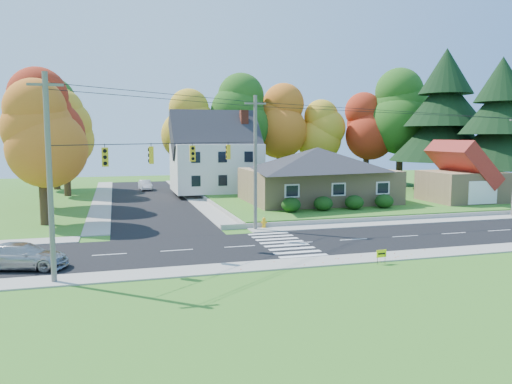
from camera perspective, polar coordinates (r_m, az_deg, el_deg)
ground at (r=33.21m, az=4.88°, el=-5.84°), size 120.00×120.00×0.00m
road_main at (r=33.21m, az=4.88°, el=-5.82°), size 90.00×8.00×0.02m
road_cross at (r=56.89m, az=-12.14°, el=-0.81°), size 8.00×44.00×0.02m
sidewalk_north at (r=37.83m, az=2.20°, el=-4.24°), size 90.00×2.00×0.08m
sidewalk_south at (r=28.70m, az=8.43°, el=-7.77°), size 90.00×2.00×0.08m
lawn at (r=57.30m, az=9.65°, el=-0.46°), size 30.00×30.00×0.50m
ranch_house at (r=50.42m, az=7.01°, el=2.09°), size 14.60×10.60×5.40m
colonial_house at (r=59.53m, az=-4.61°, el=4.05°), size 10.40×8.40×9.60m
garage at (r=54.15m, az=22.50°, el=1.50°), size 7.30×6.30×4.60m
hedge_row at (r=44.81m, az=9.46°, el=-1.23°), size 10.70×1.70×1.27m
traffic_infrastructure at (r=33.72m, az=3.91°, el=3.19°), size 38.10×10.66×10.00m
tree_lot_0 at (r=65.05m, az=-7.45°, el=7.50°), size 6.72×6.72×12.51m
tree_lot_1 at (r=65.26m, az=-2.06°, el=8.69°), size 7.84×7.84×14.60m
tree_lot_2 at (r=67.87m, az=2.71°, el=8.05°), size 7.28×7.28×13.56m
tree_lot_3 at (r=69.06m, az=7.73°, el=6.89°), size 6.16×6.16×11.47m
tree_lot_4 at (r=70.79m, az=12.56°, el=7.31°), size 6.72×6.72×12.51m
tree_lot_5 at (r=71.12m, az=16.25°, el=8.78°), size 8.40×8.40×15.64m
conifer_east_a at (r=65.02m, az=20.75°, el=8.09°), size 12.80×12.80×16.96m
conifer_east_b at (r=59.40m, az=26.10°, el=6.98°), size 11.20×11.20×14.84m
tree_west_0 at (r=42.70m, az=-23.33°, el=6.06°), size 6.16×6.16×11.47m
tree_west_1 at (r=52.76m, az=-23.07°, el=7.46°), size 7.28×7.28×13.56m
tree_west_2 at (r=62.59m, az=-20.98°, el=6.71°), size 6.72×6.72×12.51m
tree_west_3 at (r=70.77m, az=-22.07°, el=7.65°), size 7.84×7.84×14.60m
silver_sedan at (r=29.41m, az=-25.13°, el=-6.64°), size 5.07×3.13×1.37m
white_car at (r=66.55m, az=-12.55°, el=0.78°), size 1.69×4.00×1.28m
fire_hydrant at (r=38.15m, az=0.93°, el=-3.58°), size 0.49×0.38×0.86m
yard_sign at (r=28.57m, az=14.14°, el=-6.88°), size 0.64×0.10×0.79m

